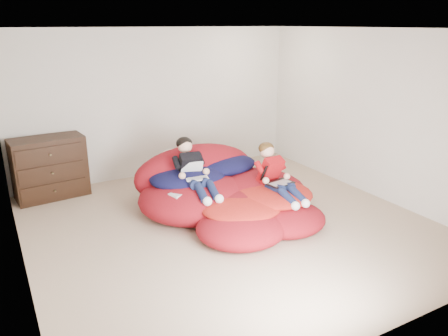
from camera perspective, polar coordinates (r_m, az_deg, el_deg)
room_shell at (r=5.77m, az=0.81°, el=-5.51°), size 5.10×5.10×2.77m
dresser at (r=7.15m, az=-21.82°, el=0.05°), size 1.09×0.64×0.94m
beanbag_pile at (r=6.21m, az=0.03°, el=-3.25°), size 2.47×2.47×0.91m
cream_pillow at (r=6.62m, az=-6.81°, el=1.24°), size 0.46×0.29×0.29m
older_boy at (r=5.98m, az=-4.11°, el=0.04°), size 0.34×1.04×0.69m
younger_boy at (r=5.98m, az=6.74°, el=-0.60°), size 0.32×0.97×0.69m
laptop_white at (r=5.94m, az=-3.85°, el=-0.71°), size 0.35×0.38×0.21m
laptop_black at (r=5.98m, az=6.86°, el=-1.24°), size 0.39×0.42×0.24m
power_adapter at (r=5.74m, az=-6.19°, el=-3.60°), size 0.21×0.21×0.06m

